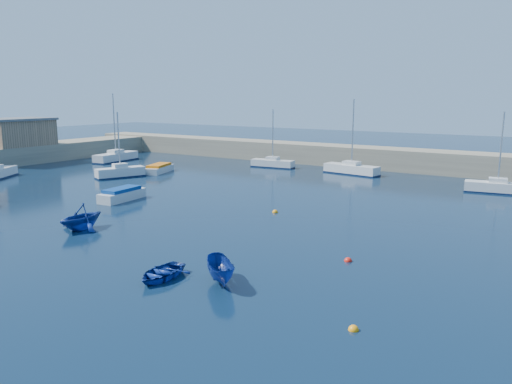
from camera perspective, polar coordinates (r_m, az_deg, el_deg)
The scene contains 16 objects.
ground at distance 28.02m, azimuth -21.36°, elevation -8.62°, with size 220.00×220.00×0.00m, color #0C2035.
back_wall at distance 65.31m, azimuth 13.32°, elevation 3.84°, with size 96.00×4.50×2.60m, color gray.
brick_shed_a at distance 75.01m, azimuth -25.57°, elevation 6.10°, with size 6.00×8.00×3.40m, color #917254.
sailboat_3 at distance 58.16m, azimuth -15.25°, elevation 2.24°, with size 3.43×5.54×7.28m.
sailboat_4 at distance 72.82m, azimuth -15.71°, elevation 3.91°, with size 2.78×7.30×9.35m.
sailboat_5 at distance 64.07m, azimuth 1.92°, elevation 3.32°, with size 5.71×2.19×7.38m.
sailboat_6 at distance 59.54m, azimuth 10.84°, elevation 2.60°, with size 6.80×2.81×8.68m.
sailboat_7 at distance 52.17m, azimuth 25.87°, elevation 0.50°, with size 5.90×2.39×7.61m.
motorboat_1 at distance 45.28m, azimuth -15.06°, elevation -0.27°, with size 2.03×4.68×1.11m.
motorboat_2 at distance 60.87m, azimuth -11.03°, elevation 2.65°, with size 3.22×5.21×1.01m.
dinghy_center at distance 25.70m, azimuth -10.79°, elevation -9.06°, with size 2.15×3.01×0.62m, color navy.
dinghy_left at distance 36.15m, azimuth -19.37°, elevation -2.68°, with size 2.94×3.41×1.80m, color navy.
dinghy_right at distance 24.65m, azimuth -4.02°, elevation -9.03°, with size 1.19×3.17×1.22m, color navy.
buoy_1 at distance 28.37m, azimuth 10.48°, elevation -7.79°, with size 0.45×0.45×0.45m, color red.
buoy_2 at distance 20.60m, azimuth 11.08°, elevation -15.24°, with size 0.42×0.42×0.42m, color orange.
buoy_3 at distance 39.27m, azimuth 2.20°, elevation -2.35°, with size 0.45×0.45×0.45m, color orange.
Camera 1 is at (21.85, -15.06, 9.01)m, focal length 35.00 mm.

